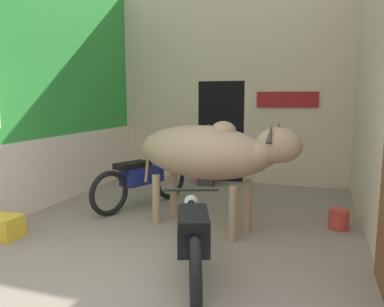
% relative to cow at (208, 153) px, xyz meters
% --- Properties ---
extents(ground_plane, '(30.00, 30.00, 0.00)m').
position_rel_cow_xyz_m(ground_plane, '(-0.37, -2.09, -1.02)').
color(ground_plane, gray).
extents(wall_left_shopfront, '(0.25, 4.97, 3.91)m').
position_rel_cow_xyz_m(wall_left_shopfront, '(-2.78, 0.38, 0.87)').
color(wall_left_shopfront, green).
rests_on(wall_left_shopfront, ground_plane).
extents(wall_back_with_doorway, '(4.67, 0.93, 3.91)m').
position_rel_cow_xyz_m(wall_back_with_doorway, '(-0.42, 3.10, 0.66)').
color(wall_back_with_doorway, beige).
rests_on(wall_back_with_doorway, ground_plane).
extents(cow, '(2.35, 1.21, 1.47)m').
position_rel_cow_xyz_m(cow, '(0.00, 0.00, 0.00)').
color(cow, tan).
rests_on(cow, ground_plane).
extents(motorcycle_near, '(0.82, 1.87, 0.78)m').
position_rel_cow_xyz_m(motorcycle_near, '(0.27, -1.44, -0.58)').
color(motorcycle_near, black).
rests_on(motorcycle_near, ground_plane).
extents(motorcycle_far, '(0.88, 1.82, 0.78)m').
position_rel_cow_xyz_m(motorcycle_far, '(-1.26, 0.65, -0.57)').
color(motorcycle_far, black).
rests_on(motorcycle_far, ground_plane).
extents(shopkeeper_seated, '(0.46, 0.34, 1.19)m').
position_rel_cow_xyz_m(shopkeeper_seated, '(-0.70, 2.44, -0.39)').
color(shopkeeper_seated, '#3D3842').
rests_on(shopkeeper_seated, ground_plane).
extents(plastic_stool, '(0.33, 0.33, 0.46)m').
position_rel_cow_xyz_m(plastic_stool, '(-0.97, 2.64, -0.78)').
color(plastic_stool, '#DB6093').
rests_on(plastic_stool, ground_plane).
extents(crate, '(0.44, 0.32, 0.28)m').
position_rel_cow_xyz_m(crate, '(-2.31, -1.13, -0.88)').
color(crate, gold).
rests_on(crate, ground_plane).
extents(bucket, '(0.26, 0.26, 0.26)m').
position_rel_cow_xyz_m(bucket, '(1.66, 0.53, -0.89)').
color(bucket, '#C63D33').
rests_on(bucket, ground_plane).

